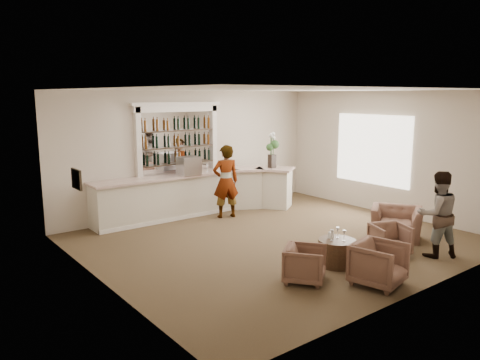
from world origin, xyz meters
The scene contains 19 objects.
ground centered at (0.00, 0.00, 0.00)m, with size 8.00×8.00×0.00m, color brown.
room_shell centered at (0.16, 0.71, 2.34)m, with size 8.04×7.02×3.32m.
bar_counter centered at (-0.16, 3.00, 0.57)m, with size 5.72×1.80×1.14m.
back_bar_alcove centered at (-0.50, 3.41, 2.03)m, with size 2.64×0.25×3.00m.
cocktail_table centered at (-0.16, -1.84, 0.25)m, with size 0.71×0.71×0.50m, color #48321F.
sommelier centered at (0.26, 2.31, 0.96)m, with size 0.70×0.46×1.92m, color gray.
guest centered at (1.80, -2.72, 0.86)m, with size 0.84×0.65×1.73m, color gray.
armchair_left centered at (-1.21, -2.04, 0.32)m, with size 0.68×0.70×0.64m, color brown.
armchair_center centered at (-0.32, -2.90, 0.37)m, with size 0.79×0.82×0.74m, color brown.
armchair_right centered at (1.16, -2.10, 0.31)m, with size 0.67×0.69×0.63m, color brown.
armchair_far centered at (2.23, -1.51, 0.35)m, with size 1.08×0.95×0.70m, color brown.
espresso_machine centered at (-0.48, 2.92, 1.37)m, with size 0.53×0.44×0.46m, color silver.
flower_vase centered at (1.99, 2.44, 1.71)m, with size 0.27×0.27×1.01m.
wine_glass_bar_left centered at (0.12, 2.96, 1.25)m, with size 0.07×0.07×0.21m, color white, non-canonical shape.
wine_glass_bar_right centered at (-0.50, 3.04, 1.25)m, with size 0.07×0.07×0.21m, color white, non-canonical shape.
wine_glass_tbl_a centered at (-0.28, -1.81, 0.60)m, with size 0.07×0.07×0.21m, color white, non-canonical shape.
wine_glass_tbl_b centered at (-0.06, -1.76, 0.60)m, with size 0.07×0.07×0.21m, color white, non-canonical shape.
wine_glass_tbl_c centered at (-0.12, -1.97, 0.60)m, with size 0.07×0.07×0.21m, color white, non-canonical shape.
napkin_holder centered at (-0.18, -1.70, 0.56)m, with size 0.08×0.08×0.12m, color white.
Camera 1 is at (-6.79, -7.41, 3.20)m, focal length 35.00 mm.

